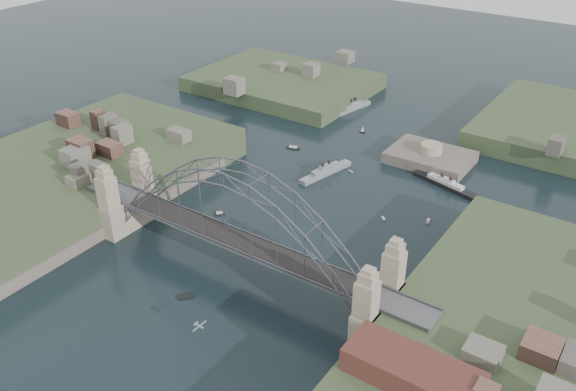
# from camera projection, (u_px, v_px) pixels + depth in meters

# --- Properties ---
(ground) EXTENTS (500.00, 500.00, 0.00)m
(ground) POSITION_uv_depth(u_px,v_px,m) (238.00, 274.00, 125.10)
(ground) COLOR black
(ground) RESTS_ON ground
(bridge) EXTENTS (84.00, 13.80, 24.60)m
(bridge) POSITION_uv_depth(u_px,v_px,m) (236.00, 223.00, 118.95)
(bridge) COLOR #545557
(bridge) RESTS_ON ground
(shore_west) EXTENTS (50.50, 90.00, 12.00)m
(shore_west) POSITION_uv_depth(u_px,v_px,m) (59.00, 188.00, 152.28)
(shore_west) COLOR #394A2B
(shore_west) RESTS_ON ground
(shore_east) EXTENTS (50.50, 90.00, 12.00)m
(shore_east) POSITION_uv_depth(u_px,v_px,m) (523.00, 389.00, 95.96)
(shore_east) COLOR #394A2B
(shore_east) RESTS_ON ground
(headland_nw) EXTENTS (60.00, 45.00, 9.00)m
(headland_nw) POSITION_uv_depth(u_px,v_px,m) (283.00, 88.00, 219.71)
(headland_nw) COLOR #394A2B
(headland_nw) RESTS_ON ground
(fort_island) EXTENTS (22.00, 16.00, 9.40)m
(fort_island) POSITION_uv_depth(u_px,v_px,m) (429.00, 163.00, 169.36)
(fort_island) COLOR #61564D
(fort_island) RESTS_ON ground
(wharf_shed) EXTENTS (20.00, 8.00, 4.00)m
(wharf_shed) POSITION_uv_depth(u_px,v_px,m) (413.00, 371.00, 88.50)
(wharf_shed) COLOR #592D26
(wharf_shed) RESTS_ON shore_east
(naval_cruiser_near) EXTENTS (6.22, 17.70, 5.29)m
(naval_cruiser_near) POSITION_uv_depth(u_px,v_px,m) (326.00, 171.00, 162.52)
(naval_cruiser_near) COLOR gray
(naval_cruiser_near) RESTS_ON ground
(naval_cruiser_far) EXTENTS (5.39, 15.93, 5.34)m
(naval_cruiser_far) POSITION_uv_depth(u_px,v_px,m) (353.00, 107.00, 202.33)
(naval_cruiser_far) COLOR gray
(naval_cruiser_far) RESTS_ON ground
(ocean_liner) EXTENTS (19.14, 7.43, 4.69)m
(ocean_liner) POSITION_uv_depth(u_px,v_px,m) (445.00, 184.00, 156.58)
(ocean_liner) COLOR black
(ocean_liner) RESTS_ON ground
(aeroplane) EXTENTS (1.76, 3.33, 0.48)m
(aeroplane) POSITION_uv_depth(u_px,v_px,m) (199.00, 326.00, 103.57)
(aeroplane) COLOR #A1A3A8
(small_boat_a) EXTENTS (2.37, 2.45, 1.43)m
(small_boat_a) POSITION_uv_depth(u_px,v_px,m) (220.00, 214.00, 144.97)
(small_boat_a) COLOR white
(small_boat_a) RESTS_ON ground
(small_boat_b) EXTENTS (1.50, 1.39, 0.45)m
(small_boat_b) POSITION_uv_depth(u_px,v_px,m) (383.00, 219.00, 143.29)
(small_boat_b) COLOR white
(small_boat_b) RESTS_ON ground
(small_boat_c) EXTENTS (3.06, 3.11, 0.45)m
(small_boat_c) POSITION_uv_depth(u_px,v_px,m) (186.00, 297.00, 118.51)
(small_boat_c) COLOR white
(small_boat_c) RESTS_ON ground
(small_boat_d) EXTENTS (1.33, 2.32, 1.43)m
(small_boat_d) POSITION_uv_depth(u_px,v_px,m) (428.00, 221.00, 142.09)
(small_boat_d) COLOR white
(small_boat_d) RESTS_ON ground
(small_boat_e) EXTENTS (3.94, 2.20, 1.43)m
(small_boat_e) POSITION_uv_depth(u_px,v_px,m) (293.00, 148.00, 176.57)
(small_boat_e) COLOR white
(small_boat_e) RESTS_ON ground
(small_boat_f) EXTENTS (1.74, 1.11, 0.45)m
(small_boat_f) POSITION_uv_depth(u_px,v_px,m) (350.00, 171.00, 163.97)
(small_boat_f) COLOR white
(small_boat_f) RESTS_ON ground
(small_boat_h) EXTENTS (1.83, 1.11, 2.38)m
(small_boat_h) POSITION_uv_depth(u_px,v_px,m) (363.00, 129.00, 186.29)
(small_boat_h) COLOR white
(small_boat_h) RESTS_ON ground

